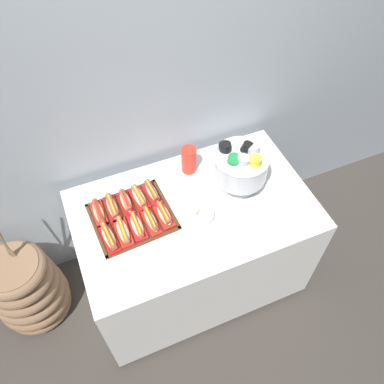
{
  "coord_description": "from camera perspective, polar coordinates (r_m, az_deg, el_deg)",
  "views": [
    {
      "loc": [
        -0.48,
        -1.12,
        2.51
      ],
      "look_at": [
        0.01,
        0.05,
        0.88
      ],
      "focal_mm": 36.8,
      "sensor_mm": 36.0,
      "label": 1
    }
  ],
  "objects": [
    {
      "name": "buffet_table",
      "position": [
        2.42,
        0.26,
        -7.66
      ],
      "size": [
        1.28,
        0.78,
        0.8
      ],
      "color": "white",
      "rests_on": "ground_plane"
    },
    {
      "name": "serving_tray",
      "position": [
        2.09,
        -8.68,
        -3.59
      ],
      "size": [
        0.43,
        0.38,
        0.01
      ],
      "color": "#472B19",
      "rests_on": "buffet_table"
    },
    {
      "name": "hot_dog_2",
      "position": [
        2.02,
        -7.95,
        -4.88
      ],
      "size": [
        0.07,
        0.16,
        0.06
      ],
      "color": "red",
      "rests_on": "serving_tray"
    },
    {
      "name": "hot_dog_1",
      "position": [
        2.01,
        -9.95,
        -5.62
      ],
      "size": [
        0.07,
        0.17,
        0.06
      ],
      "color": "red",
      "rests_on": "serving_tray"
    },
    {
      "name": "ground_plane",
      "position": [
        2.79,
        0.23,
        -12.02
      ],
      "size": [
        10.0,
        10.0,
        0.0
      ],
      "primitive_type": "plane",
      "color": "#38332D"
    },
    {
      "name": "cup_stack",
      "position": [
        2.21,
        -0.45,
        4.69
      ],
      "size": [
        0.09,
        0.09,
        0.16
      ],
      "color": "red",
      "rests_on": "buffet_table"
    },
    {
      "name": "donut",
      "position": [
        2.05,
        1.43,
        -3.2
      ],
      "size": [
        0.14,
        0.14,
        0.04
      ],
      "color": "silver",
      "rests_on": "buffet_table"
    },
    {
      "name": "punch_bowl",
      "position": [
        2.09,
        7.12,
        3.9
      ],
      "size": [
        0.3,
        0.3,
        0.28
      ],
      "color": "silver",
      "rests_on": "buffet_table"
    },
    {
      "name": "hot_dog_0",
      "position": [
        2.0,
        -11.96,
        -6.38
      ],
      "size": [
        0.08,
        0.19,
        0.06
      ],
      "color": "#B21414",
      "rests_on": "serving_tray"
    },
    {
      "name": "back_wall",
      "position": [
        2.08,
        -5.2,
        16.28
      ],
      "size": [
        6.0,
        0.1,
        2.6
      ],
      "primitive_type": "cube",
      "color": "#9EA8B2",
      "rests_on": "ground_plane"
    },
    {
      "name": "floor_vase",
      "position": [
        2.64,
        -22.78,
        -12.72
      ],
      "size": [
        0.44,
        0.44,
        1.11
      ],
      "color": "brown",
      "rests_on": "ground_plane"
    },
    {
      "name": "hot_dog_7",
      "position": [
        2.11,
        -9.56,
        -1.42
      ],
      "size": [
        0.06,
        0.16,
        0.06
      ],
      "color": "#B21414",
      "rests_on": "serving_tray"
    },
    {
      "name": "hot_dog_3",
      "position": [
        2.02,
        -5.99,
        -4.07
      ],
      "size": [
        0.07,
        0.17,
        0.06
      ],
      "color": "red",
      "rests_on": "serving_tray"
    },
    {
      "name": "hot_dog_4",
      "position": [
        2.04,
        -4.03,
        -3.32
      ],
      "size": [
        0.08,
        0.16,
        0.06
      ],
      "color": "red",
      "rests_on": "serving_tray"
    },
    {
      "name": "hot_dog_8",
      "position": [
        2.12,
        -7.67,
        -0.76
      ],
      "size": [
        0.08,
        0.18,
        0.06
      ],
      "color": "red",
      "rests_on": "serving_tray"
    },
    {
      "name": "hot_dog_9",
      "position": [
        2.13,
        -5.8,
        -0.01
      ],
      "size": [
        0.07,
        0.16,
        0.06
      ],
      "color": "red",
      "rests_on": "serving_tray"
    },
    {
      "name": "hot_dog_5",
      "position": [
        2.1,
        -13.37,
        -2.9
      ],
      "size": [
        0.06,
        0.17,
        0.06
      ],
      "color": "red",
      "rests_on": "serving_tray"
    },
    {
      "name": "hot_dog_6",
      "position": [
        2.1,
        -11.46,
        -2.17
      ],
      "size": [
        0.06,
        0.18,
        0.06
      ],
      "color": "#B21414",
      "rests_on": "serving_tray"
    }
  ]
}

